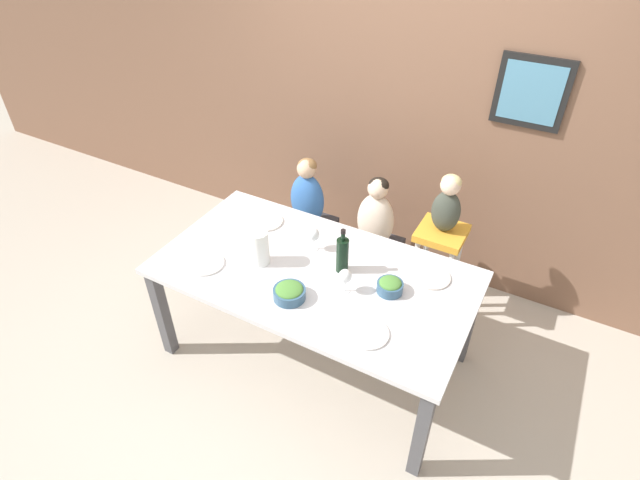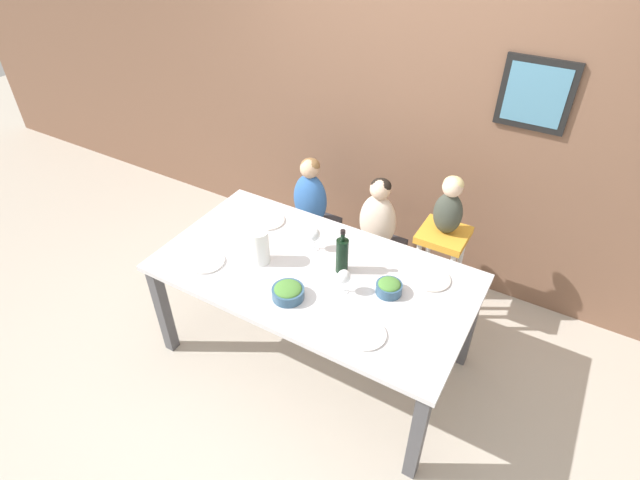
{
  "view_description": "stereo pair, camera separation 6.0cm",
  "coord_description": "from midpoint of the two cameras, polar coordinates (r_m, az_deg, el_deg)",
  "views": [
    {
      "loc": [
        1.12,
        -1.95,
        2.73
      ],
      "look_at": [
        0.0,
        0.08,
        0.94
      ],
      "focal_mm": 28.0,
      "sensor_mm": 36.0,
      "label": 1
    },
    {
      "loc": [
        1.17,
        -1.92,
        2.73
      ],
      "look_at": [
        0.0,
        0.08,
        0.94
      ],
      "focal_mm": 28.0,
      "sensor_mm": 36.0,
      "label": 2
    }
  ],
  "objects": [
    {
      "name": "wine_bottle",
      "position": [
        2.92,
        3.13,
        -1.7
      ],
      "size": [
        0.07,
        0.07,
        0.3
      ],
      "color": "black",
      "rests_on": "dining_table"
    },
    {
      "name": "salad_bowl_large",
      "position": [
        2.8,
        -3.06,
        -5.91
      ],
      "size": [
        0.18,
        0.18,
        0.08
      ],
      "color": "#335675",
      "rests_on": "dining_table"
    },
    {
      "name": "ground_plane",
      "position": [
        3.53,
        -0.14,
        -12.79
      ],
      "size": [
        14.0,
        14.0,
        0.0
      ],
      "primitive_type": "plane",
      "color": "#BCB2A3"
    },
    {
      "name": "dinner_plate_front_left",
      "position": [
        3.11,
        -12.35,
        -2.46
      ],
      "size": [
        0.23,
        0.23,
        0.01
      ],
      "color": "silver",
      "rests_on": "dining_table"
    },
    {
      "name": "paper_towel_roll",
      "position": [
        3.0,
        -6.3,
        -0.77
      ],
      "size": [
        0.11,
        0.11,
        0.22
      ],
      "color": "white",
      "rests_on": "dining_table"
    },
    {
      "name": "wall_back",
      "position": [
        3.68,
        10.41,
        15.17
      ],
      "size": [
        10.0,
        0.09,
        2.7
      ],
      "color": "brown",
      "rests_on": "ground_plane"
    },
    {
      "name": "chair_right_highchair",
      "position": [
        3.51,
        14.04,
        -1.54
      ],
      "size": [
        0.31,
        0.31,
        0.75
      ],
      "color": "silver",
      "rests_on": "ground_plane"
    },
    {
      "name": "person_baby_right",
      "position": [
        3.28,
        15.09,
        3.94
      ],
      "size": [
        0.19,
        0.13,
        0.41
      ],
      "color": "#3D4238",
      "rests_on": "chair_right_highchair"
    },
    {
      "name": "salad_bowl_small",
      "position": [
        2.85,
        8.5,
        -5.34
      ],
      "size": [
        0.15,
        0.15,
        0.08
      ],
      "color": "#335675",
      "rests_on": "dining_table"
    },
    {
      "name": "person_child_left",
      "position": [
        3.75,
        -0.67,
        5.3
      ],
      "size": [
        0.27,
        0.19,
        0.55
      ],
      "color": "#3366B2",
      "rests_on": "chair_far_left"
    },
    {
      "name": "person_child_center",
      "position": [
        3.54,
        7.14,
        2.81
      ],
      "size": [
        0.27,
        0.19,
        0.55
      ],
      "color": "beige",
      "rests_on": "chair_far_center"
    },
    {
      "name": "wine_glass_near",
      "position": [
        2.79,
        3.39,
        -4.26
      ],
      "size": [
        0.08,
        0.08,
        0.16
      ],
      "color": "white",
      "rests_on": "dining_table"
    },
    {
      "name": "chair_far_left",
      "position": [
        3.94,
        -0.64,
        1.07
      ],
      "size": [
        0.37,
        0.37,
        0.45
      ],
      "color": "silver",
      "rests_on": "ground_plane"
    },
    {
      "name": "dinner_plate_back_right",
      "position": [
        3.0,
        13.13,
        -4.35
      ],
      "size": [
        0.23,
        0.23,
        0.01
      ],
      "color": "silver",
      "rests_on": "dining_table"
    },
    {
      "name": "dinner_plate_front_right",
      "position": [
        2.64,
        5.79,
        -10.67
      ],
      "size": [
        0.23,
        0.23,
        0.01
      ],
      "color": "silver",
      "rests_on": "dining_table"
    },
    {
      "name": "dinner_plate_back_left",
      "position": [
        3.4,
        -5.47,
        2.21
      ],
      "size": [
        0.23,
        0.23,
        0.01
      ],
      "color": "silver",
      "rests_on": "dining_table"
    },
    {
      "name": "chair_far_center",
      "position": [
        3.74,
        6.74,
        -1.52
      ],
      "size": [
        0.37,
        0.37,
        0.45
      ],
      "color": "silver",
      "rests_on": "ground_plane"
    },
    {
      "name": "wine_glass_far",
      "position": [
        3.08,
        -0.1,
        0.58
      ],
      "size": [
        0.08,
        0.08,
        0.16
      ],
      "color": "white",
      "rests_on": "dining_table"
    },
    {
      "name": "dining_table",
      "position": [
        3.04,
        -0.16,
        -4.69
      ],
      "size": [
        1.9,
        1.02,
        0.76
      ],
      "color": "silver",
      "rests_on": "ground_plane"
    }
  ]
}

